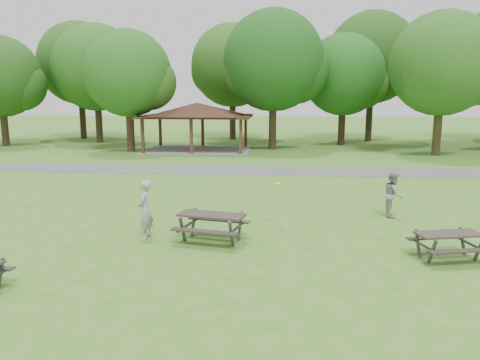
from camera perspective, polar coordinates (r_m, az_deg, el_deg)
name	(u,v)px	position (r m, az deg, el deg)	size (l,w,h in m)	color
ground	(196,247)	(14.05, -5.40, -8.16)	(160.00, 160.00, 0.00)	#3F7020
asphalt_path	(236,170)	(27.58, -0.45, 1.19)	(120.00, 3.20, 0.02)	#4E4E51
pavilion	(197,111)	(37.67, -5.26, 8.33)	(8.60, 7.01, 3.76)	#342213
tree_row_b	(1,79)	(45.11, -27.08, 10.91)	(7.14, 6.80, 9.28)	#2E2114
tree_row_c	(97,70)	(45.20, -17.01, 12.69)	(8.19, 7.80, 10.67)	black
tree_row_d	(129,76)	(37.39, -13.35, 12.23)	(6.93, 6.60, 9.27)	#2F1F15
tree_row_e	(275,64)	(38.20, 4.24, 13.96)	(8.40, 8.00, 11.02)	black
tree_row_f	(345,77)	(42.05, 12.62, 12.14)	(7.35, 7.00, 9.55)	black
tree_row_g	(443,67)	(37.09, 23.54, 12.53)	(7.77, 7.40, 10.25)	#332516
tree_deep_a	(81,66)	(49.59, -18.86, 13.05)	(8.40, 8.00, 11.38)	black
tree_deep_b	(234,68)	(46.39, -0.79, 13.51)	(8.40, 8.00, 11.13)	#301F15
tree_deep_c	(373,61)	(46.07, 15.91, 13.83)	(8.82, 8.40, 11.90)	black
picnic_table_middle	(212,220)	(14.42, -3.49, -4.94)	(2.35, 2.04, 0.88)	#2F2622
picnic_table_far	(448,239)	(14.09, 24.07, -6.60)	(2.03, 1.77, 0.77)	#2E2821
frisbee_in_flight	(278,183)	(15.80, 4.66, -0.40)	(0.25, 0.25, 0.02)	yellow
frisbee_thrower	(145,209)	(14.90, -11.48, -3.53)	(0.68, 0.44, 1.85)	#A2A2A4
frisbee_catcher	(393,194)	(18.09, 18.16, -1.68)	(0.81, 0.63, 1.66)	gray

